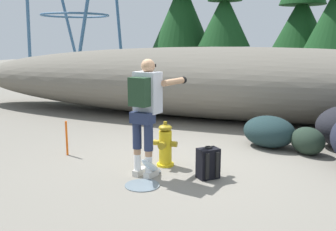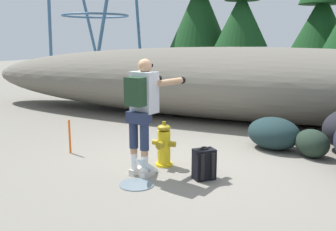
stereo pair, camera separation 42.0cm
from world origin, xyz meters
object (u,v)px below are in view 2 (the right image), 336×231
object	(u,v)px
fire_hydrant	(164,146)
boulder_outlier	(312,143)
spare_backpack	(204,164)
utility_worker	(143,103)
survey_stake	(70,137)
boulder_small	(274,133)

from	to	relation	value
fire_hydrant	boulder_outlier	distance (m)	2.55
boulder_outlier	spare_backpack	bearing A→B (deg)	-128.05
fire_hydrant	utility_worker	size ratio (longest dim) A/B	0.42
utility_worker	spare_backpack	xyz separation A→B (m)	(0.87, 0.17, -0.86)
utility_worker	survey_stake	bearing A→B (deg)	86.77
fire_hydrant	survey_stake	world-z (taller)	fire_hydrant
utility_worker	survey_stake	size ratio (longest dim) A/B	2.83
boulder_small	survey_stake	bearing A→B (deg)	-151.99
fire_hydrant	boulder_outlier	xyz separation A→B (m)	(2.11, 1.41, -0.09)
boulder_outlier	boulder_small	bearing A→B (deg)	158.21
utility_worker	boulder_outlier	distance (m)	3.03
fire_hydrant	utility_worker	bearing A→B (deg)	-101.89
utility_worker	survey_stake	xyz separation A→B (m)	(-1.69, 0.45, -0.77)
boulder_small	boulder_outlier	world-z (taller)	boulder_small
utility_worker	spare_backpack	size ratio (longest dim) A/B	3.61
boulder_outlier	survey_stake	size ratio (longest dim) A/B	1.04
utility_worker	boulder_outlier	bearing A→B (deg)	-37.66
boulder_small	survey_stake	xyz separation A→B (m)	(-3.23, -1.72, 0.01)
fire_hydrant	spare_backpack	distance (m)	0.83
boulder_small	survey_stake	distance (m)	3.66
utility_worker	survey_stake	distance (m)	1.91
fire_hydrant	utility_worker	xyz separation A→B (m)	(-0.10, -0.48, 0.75)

